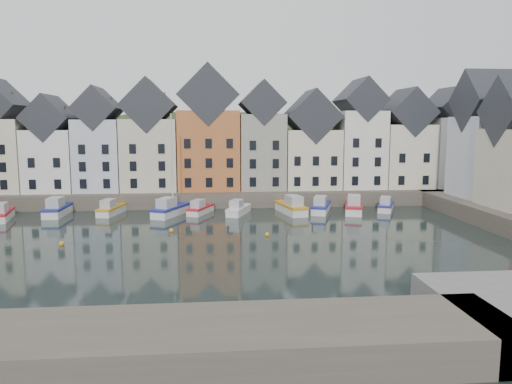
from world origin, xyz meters
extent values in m
plane|color=black|center=(0.00, 0.00, 0.00)|extent=(260.00, 260.00, 0.00)
cube|color=#4D473B|center=(0.00, 30.00, 1.00)|extent=(90.00, 16.00, 2.00)
ellipsoid|color=#263219|center=(0.00, 56.00, -18.00)|extent=(153.60, 70.40, 64.00)
sphere|color=#1C3216|center=(-13.94, 50.93, 8.70)|extent=(5.77, 5.77, 5.77)
sphere|color=#1C3216|center=(24.86, 60.75, 8.12)|extent=(5.27, 5.27, 5.27)
sphere|color=#1C3216|center=(31.82, 54.20, 7.88)|extent=(5.07, 5.07, 5.07)
sphere|color=#1C3216|center=(14.28, 55.19, 7.82)|extent=(5.01, 5.01, 5.01)
sphere|color=#1C3216|center=(-37.67, 56.61, 6.57)|extent=(3.94, 3.94, 3.94)
sphere|color=#1C3216|center=(28.33, 60.25, 8.05)|extent=(5.21, 5.21, 5.21)
sphere|color=#1C3216|center=(1.99, 58.64, 8.32)|extent=(5.45, 5.45, 5.45)
sphere|color=#1C3216|center=(37.80, 48.31, 7.21)|extent=(4.49, 4.49, 4.49)
cube|color=white|center=(-21.90, 28.00, 6.30)|extent=(6.56, 8.00, 8.61)
cube|color=#22232A|center=(-21.90, 28.00, 12.23)|extent=(6.56, 8.16, 6.56)
cube|color=silver|center=(-15.37, 28.00, 7.01)|extent=(6.20, 8.00, 10.02)
cube|color=#22232A|center=(-15.37, 28.00, 13.55)|extent=(6.20, 8.16, 6.20)
cube|color=beige|center=(-8.27, 28.00, 7.04)|extent=(7.70, 8.00, 10.08)
cube|color=#22232A|center=(-8.27, 28.00, 13.98)|extent=(7.70, 8.16, 7.70)
cube|color=#BA6735|center=(0.07, 28.00, 7.64)|extent=(8.69, 8.00, 11.28)
cube|color=#22232A|center=(0.07, 28.00, 15.43)|extent=(8.69, 8.16, 8.69)
cube|color=gray|center=(7.78, 28.00, 7.39)|extent=(6.43, 8.00, 10.78)
cube|color=#22232A|center=(7.78, 28.00, 14.37)|extent=(6.43, 8.16, 6.43)
cube|color=beige|center=(15.08, 28.00, 6.28)|extent=(7.88, 8.00, 8.56)
cube|color=#22232A|center=(15.08, 28.00, 12.51)|extent=(7.88, 8.16, 7.88)
cube|color=white|center=(22.42, 28.00, 7.64)|extent=(6.50, 8.00, 11.27)
cube|color=#22232A|center=(22.42, 28.00, 14.88)|extent=(6.50, 8.16, 6.50)
cube|color=beige|center=(29.43, 28.00, 6.66)|extent=(7.23, 8.00, 9.32)
cube|color=#22232A|center=(29.43, 28.00, 13.11)|extent=(7.23, 8.16, 7.23)
cube|color=white|center=(36.28, 28.00, 7.16)|extent=(6.18, 8.00, 10.32)
cube|color=#22232A|center=(36.28, 28.00, 13.85)|extent=(6.18, 8.16, 6.18)
cube|color=silver|center=(36.00, 16.26, 7.19)|extent=(7.47, 8.00, 10.38)
cube|color=#22232A|center=(36.00, 16.26, 14.36)|extent=(7.62, 8.00, 8.00)
sphere|color=orange|center=(-4.00, 8.00, 0.15)|extent=(0.50, 0.50, 0.50)
sphere|color=orange|center=(6.00, 5.00, 0.15)|extent=(0.50, 0.50, 0.50)
sphere|color=orange|center=(-14.00, 3.00, 0.15)|extent=(0.50, 0.50, 0.50)
cube|color=silver|center=(-24.84, 16.75, 0.35)|extent=(2.91, 6.29, 1.11)
cube|color=#B51924|center=(-24.84, 16.75, 0.96)|extent=(3.03, 6.43, 0.25)
cube|color=#A7ABAF|center=(-24.67, 15.85, 1.57)|extent=(1.84, 2.64, 1.21)
cube|color=silver|center=(-18.98, 19.34, 0.39)|extent=(2.20, 6.76, 1.23)
cube|color=navy|center=(-18.98, 19.34, 1.06)|extent=(2.32, 6.89, 0.28)
cube|color=#A7ABAF|center=(-19.01, 18.34, 1.73)|extent=(1.64, 2.72, 1.34)
cube|color=silver|center=(-12.39, 19.30, 0.33)|extent=(2.94, 5.96, 1.05)
cube|color=orange|center=(-12.39, 19.30, 0.91)|extent=(3.05, 6.09, 0.24)
cube|color=#A7ABAF|center=(-12.58, 18.46, 1.48)|extent=(1.81, 2.53, 1.14)
cube|color=silver|center=(-4.81, 17.69, 0.39)|extent=(4.53, 6.90, 1.22)
cube|color=navy|center=(-4.81, 17.69, 1.05)|extent=(4.68, 7.06, 0.28)
cube|color=#A7ABAF|center=(-5.21, 16.78, 1.72)|extent=(2.50, 3.06, 1.33)
cylinder|color=silver|center=(-4.54, 18.30, 6.66)|extent=(0.16, 0.16, 12.21)
cube|color=silver|center=(-1.05, 18.70, 0.31)|extent=(3.51, 5.52, 0.97)
cube|color=#B51924|center=(-1.05, 18.70, 0.84)|extent=(3.63, 5.65, 0.22)
cube|color=#A7ABAF|center=(-1.36, 17.97, 1.37)|extent=(1.96, 2.44, 1.06)
cube|color=silver|center=(3.79, 17.82, 0.32)|extent=(3.49, 5.76, 1.01)
cube|color=silver|center=(3.79, 17.82, 0.88)|extent=(3.62, 5.89, 0.23)
cube|color=#A7ABAF|center=(3.50, 17.04, 1.43)|extent=(1.98, 2.52, 1.11)
cube|color=silver|center=(10.57, 17.87, 0.40)|extent=(3.37, 7.08, 1.25)
cube|color=orange|center=(10.57, 17.87, 1.08)|extent=(3.51, 7.24, 0.28)
cube|color=#A7ABAF|center=(10.78, 16.87, 1.76)|extent=(2.11, 2.99, 1.36)
cube|color=silver|center=(14.62, 18.29, 0.36)|extent=(3.80, 6.49, 1.14)
cube|color=navy|center=(14.62, 18.29, 0.99)|extent=(3.94, 6.65, 0.26)
cube|color=#A7ABAF|center=(14.32, 17.41, 1.61)|extent=(2.19, 2.83, 1.25)
cube|color=silver|center=(18.86, 17.68, 0.39)|extent=(3.88, 7.04, 1.24)
cube|color=#B51924|center=(18.86, 17.68, 1.07)|extent=(4.03, 7.20, 0.28)
cube|color=#A7ABAF|center=(18.57, 16.72, 1.74)|extent=(2.28, 3.04, 1.35)
cube|color=silver|center=(23.53, 18.72, 0.32)|extent=(3.74, 5.64, 1.00)
cube|color=navy|center=(23.53, 18.72, 0.86)|extent=(3.87, 5.77, 0.23)
cube|color=#A7ABAF|center=(23.19, 17.98, 1.41)|extent=(2.06, 2.51, 1.09)
camera|label=1|loc=(0.14, -44.95, 11.57)|focal=35.00mm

